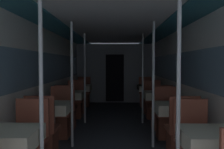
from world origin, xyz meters
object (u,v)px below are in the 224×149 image
at_px(dining_table_right_1, 173,110).
at_px(support_pole_left_1, 72,85).
at_px(chair_left_far_2, 75,106).
at_px(chair_left_near_1, 43,139).
at_px(dining_table_left_0, 9,141).
at_px(support_pole_right_0, 178,100).
at_px(dining_table_left_2, 71,96).
at_px(chair_right_near_2, 161,115).
at_px(support_pole_right_1, 153,85).
at_px(chair_left_far_3, 84,97).
at_px(dining_table_right_0, 212,142).
at_px(chair_right_near_1, 181,139).
at_px(dining_table_right_3, 148,89).
at_px(support_pole_left_0, 41,99).
at_px(chair_left_near_3, 78,103).
at_px(chair_left_near_2, 66,115).
at_px(support_pole_right_2, 143,79).
at_px(support_pole_left_2, 85,79).
at_px(dining_table_left_3, 81,89).
at_px(chair_right_far_1, 166,122).
at_px(dining_table_left_1, 52,110).
at_px(chair_right_near_3, 150,103).
at_px(dining_table_right_2, 157,97).
at_px(chair_right_far_3, 146,97).
at_px(chair_left_far_1, 60,121).
at_px(chair_right_far_2, 153,106).

bearing_deg(dining_table_right_1, support_pole_left_1, 180.00).
distance_m(support_pole_left_1, chair_left_far_2, 2.35).
xyz_separation_m(chair_left_near_1, dining_table_right_1, (2.00, 0.54, 0.32)).
relative_size(dining_table_left_0, support_pole_right_0, 0.35).
xyz_separation_m(dining_table_left_2, chair_right_near_2, (2.00, -0.54, -0.32)).
bearing_deg(support_pole_right_1, chair_left_far_3, 113.34).
relative_size(dining_table_right_0, support_pole_right_1, 0.35).
xyz_separation_m(chair_right_near_1, dining_table_right_3, (0.00, 3.88, 0.32)).
height_order(support_pole_left_0, chair_left_near_3, support_pole_left_0).
relative_size(chair_left_near_2, support_pole_right_2, 0.46).
distance_m(support_pole_left_1, support_pole_left_2, 1.67).
distance_m(support_pole_left_2, dining_table_right_1, 2.40).
relative_size(support_pole_left_2, dining_table_left_3, 2.83).
height_order(dining_table_left_0, dining_table_right_0, same).
height_order(chair_right_far_1, support_pole_right_2, support_pole_right_2).
bearing_deg(dining_table_left_1, dining_table_left_0, -90.00).
height_order(dining_table_left_0, chair_right_near_3, chair_right_near_3).
bearing_deg(dining_table_right_3, chair_left_near_3, -165.02).
bearing_deg(support_pole_left_0, support_pole_right_1, 51.18).
height_order(support_pole_right_0, dining_table_right_2, support_pole_right_0).
xyz_separation_m(chair_left_near_1, chair_left_near_3, (0.00, 3.34, 0.00)).
xyz_separation_m(chair_left_near_1, support_pole_right_0, (1.67, -1.14, 0.74)).
distance_m(chair_left_far_2, dining_table_right_0, 4.37).
distance_m(support_pole_left_0, chair_right_far_3, 5.84).
xyz_separation_m(chair_left_far_3, chair_right_near_2, (2.00, -2.74, 0.00)).
bearing_deg(dining_table_left_0, support_pole_right_1, 44.97).
relative_size(dining_table_left_3, chair_right_far_1, 0.78).
bearing_deg(chair_left_far_1, chair_left_near_2, -90.00).
xyz_separation_m(chair_right_far_1, dining_table_right_3, (0.00, 2.81, 0.32)).
height_order(chair_left_far_2, chair_left_near_3, same).
height_order(chair_left_near_1, chair_left_near_3, same).
xyz_separation_m(chair_right_far_2, chair_right_near_3, (0.00, 0.60, 0.00)).
relative_size(chair_left_near_2, chair_left_near_3, 1.00).
xyz_separation_m(dining_table_left_1, dining_table_right_1, (2.00, 0.00, 0.00)).
distance_m(support_pole_right_0, dining_table_right_1, 1.75).
bearing_deg(chair_right_near_2, dining_table_right_2, 90.00).
bearing_deg(chair_left_near_2, support_pole_right_2, 17.75).
relative_size(support_pole_left_1, chair_left_near_2, 2.20).
bearing_deg(chair_left_far_1, support_pole_right_2, -145.83).
bearing_deg(chair_right_near_2, chair_left_far_1, -163.30).
xyz_separation_m(chair_left_near_2, chair_left_far_3, (0.00, 2.74, 0.00)).
bearing_deg(dining_table_right_3, chair_right_near_2, -90.00).
bearing_deg(chair_right_far_1, chair_right_near_2, -90.00).
height_order(support_pole_left_1, dining_table_left_3, support_pole_left_1).
bearing_deg(chair_right_near_1, dining_table_right_3, 90.00).
relative_size(support_pole_left_1, support_pole_right_2, 1.00).
relative_size(chair_right_near_1, chair_right_far_1, 1.00).
bearing_deg(dining_table_right_3, dining_table_right_1, -90.00).
bearing_deg(dining_table_right_0, dining_table_left_2, 120.91).
bearing_deg(chair_left_far_3, dining_table_right_1, 117.30).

